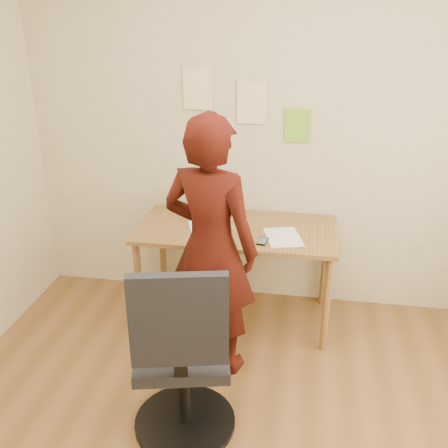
% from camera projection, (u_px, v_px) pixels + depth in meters
% --- Properties ---
extents(room, '(3.58, 3.58, 2.78)m').
position_uv_depth(room, '(218.00, 227.00, 2.03)').
color(room, brown).
rests_on(room, ground).
extents(desk, '(1.40, 0.70, 0.74)m').
position_uv_depth(desk, '(237.00, 239.00, 3.57)').
color(desk, olive).
rests_on(desk, ground).
extents(laptop, '(0.37, 0.36, 0.22)m').
position_uv_depth(laptop, '(209.00, 217.00, 3.59)').
color(laptop, '#B5B5BC').
rests_on(laptop, desk).
extents(paper_sheet, '(0.30, 0.37, 0.00)m').
position_uv_depth(paper_sheet, '(283.00, 237.00, 3.39)').
color(paper_sheet, white).
rests_on(paper_sheet, desk).
extents(phone, '(0.08, 0.13, 0.01)m').
position_uv_depth(phone, '(263.00, 241.00, 3.32)').
color(phone, black).
rests_on(phone, desk).
extents(wall_note_left, '(0.21, 0.00, 0.30)m').
position_uv_depth(wall_note_left, '(198.00, 88.00, 3.55)').
color(wall_note_left, '#FFDA98').
rests_on(wall_note_left, room).
extents(wall_note_mid, '(0.21, 0.00, 0.30)m').
position_uv_depth(wall_note_mid, '(252.00, 103.00, 3.53)').
color(wall_note_mid, '#FFDA98').
rests_on(wall_note_mid, room).
extents(wall_note_right, '(0.18, 0.00, 0.24)m').
position_uv_depth(wall_note_right, '(298.00, 126.00, 3.54)').
color(wall_note_right, '#81B929').
rests_on(wall_note_right, room).
extents(office_chair, '(0.58, 0.59, 1.09)m').
position_uv_depth(office_chair, '(182.00, 366.00, 2.58)').
color(office_chair, black).
rests_on(office_chair, ground).
extents(person, '(0.69, 0.54, 1.66)m').
position_uv_depth(person, '(210.00, 248.00, 3.02)').
color(person, '#360D07').
rests_on(person, ground).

